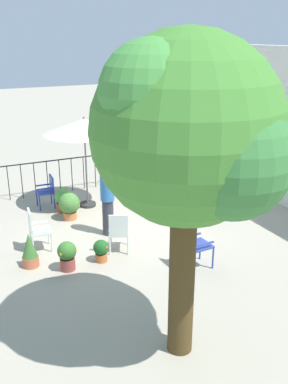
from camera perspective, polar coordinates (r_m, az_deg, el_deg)
ground_plane at (r=10.63m, az=-2.74°, el=-4.53°), size 60.00×60.00×0.00m
villa_facade at (r=12.43m, az=17.32°, el=8.28°), size 8.85×0.30×4.14m
terrace_railing at (r=13.06m, az=-7.98°, el=3.25°), size 0.03×5.48×1.01m
shade_tree at (r=5.42m, az=6.17°, el=7.96°), size 2.57×2.45×4.54m
patio_umbrella_0 at (r=11.33m, az=-7.89°, el=8.51°), size 2.13×2.13×2.46m
cafe_table_0 at (r=10.62m, az=6.54°, el=-1.53°), size 0.64×0.64×0.78m
patio_chair_0 at (r=9.57m, az=-14.02°, el=-4.58°), size 0.48×0.47×0.94m
patio_chair_1 at (r=11.41m, az=6.03°, el=0.05°), size 0.67×0.67×0.92m
patio_chair_2 at (r=11.89m, az=-12.57°, el=0.38°), size 0.49×0.45×0.87m
patio_chair_3 at (r=8.68m, az=6.68°, el=-6.75°), size 0.50×0.51×0.89m
patio_chair_4 at (r=9.25m, az=-3.33°, el=-5.03°), size 0.61×0.58×0.91m
potted_plant_0 at (r=9.04m, az=-14.81°, el=-7.48°), size 0.33×0.33×0.72m
potted_plant_1 at (r=9.01m, az=-5.68°, el=-7.57°), size 0.32×0.32×0.47m
potted_plant_2 at (r=11.58m, az=-10.66°, el=-0.92°), size 0.44×0.43×0.64m
potted_plant_3 at (r=11.05m, az=-9.78°, el=-1.68°), size 0.53×0.53×0.69m
potted_plant_4 at (r=8.76m, az=-10.08°, el=-8.13°), size 0.38×0.39×0.60m
standing_person at (r=9.91m, az=-4.83°, el=-0.71°), size 0.42×0.42×1.77m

